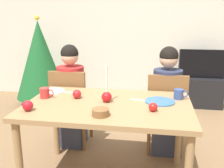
{
  "coord_description": "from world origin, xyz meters",
  "views": [
    {
      "loc": [
        0.37,
        -2.08,
        1.48
      ],
      "look_at": [
        0.0,
        0.2,
        0.87
      ],
      "focal_mm": 42.13,
      "sensor_mm": 36.0,
      "label": 1
    }
  ],
  "objects_px": {
    "apple_by_left_plate": "(153,107)",
    "plate_left": "(53,91)",
    "christmas_tree": "(40,60)",
    "apple_near_candle": "(77,94)",
    "dining_table": "(108,113)",
    "chair_right": "(166,109)",
    "chair_left": "(71,104)",
    "person_right_child": "(166,103)",
    "plate_right": "(160,101)",
    "person_left_child": "(71,98)",
    "candle_centerpiece": "(107,95)",
    "tv_stand": "(201,92)",
    "mug_left": "(45,93)",
    "apple_by_right_mug": "(28,106)",
    "bowl_walnuts": "(101,112)",
    "tv": "(204,64)",
    "mug_right": "(179,94)"
  },
  "relations": [
    {
      "from": "chair_left",
      "to": "person_left_child",
      "type": "bearing_deg",
      "value": 90.0
    },
    {
      "from": "tv_stand",
      "to": "bowl_walnuts",
      "type": "relative_size",
      "value": 4.93
    },
    {
      "from": "plate_right",
      "to": "apple_by_left_plate",
      "type": "distance_m",
      "value": 0.24
    },
    {
      "from": "chair_left",
      "to": "candle_centerpiece",
      "type": "xyz_separation_m",
      "value": [
        0.52,
        -0.57,
        0.3
      ]
    },
    {
      "from": "chair_left",
      "to": "chair_right",
      "type": "bearing_deg",
      "value": 0.0
    },
    {
      "from": "bowl_walnuts",
      "to": "apple_by_right_mug",
      "type": "distance_m",
      "value": 0.58
    },
    {
      "from": "person_right_child",
      "to": "christmas_tree",
      "type": "xyz_separation_m",
      "value": [
        -2.01,
        1.31,
        0.2
      ]
    },
    {
      "from": "chair_left",
      "to": "person_left_child",
      "type": "distance_m",
      "value": 0.07
    },
    {
      "from": "christmas_tree",
      "to": "mug_left",
      "type": "relative_size",
      "value": 11.33
    },
    {
      "from": "mug_right",
      "to": "apple_by_right_mug",
      "type": "height_order",
      "value": "mug_right"
    },
    {
      "from": "mug_left",
      "to": "apple_by_right_mug",
      "type": "relative_size",
      "value": 1.55
    },
    {
      "from": "christmas_tree",
      "to": "apple_near_candle",
      "type": "distance_m",
      "value": 2.2
    },
    {
      "from": "mug_left",
      "to": "apple_near_candle",
      "type": "bearing_deg",
      "value": 6.84
    },
    {
      "from": "tv_stand",
      "to": "plate_left",
      "type": "distance_m",
      "value": 2.74
    },
    {
      "from": "dining_table",
      "to": "mug_right",
      "type": "xyz_separation_m",
      "value": [
        0.6,
        0.23,
        0.13
      ]
    },
    {
      "from": "mug_right",
      "to": "apple_near_candle",
      "type": "distance_m",
      "value": 0.91
    },
    {
      "from": "apple_by_left_plate",
      "to": "apple_by_right_mug",
      "type": "bearing_deg",
      "value": -171.34
    },
    {
      "from": "chair_right",
      "to": "person_right_child",
      "type": "relative_size",
      "value": 0.77
    },
    {
      "from": "tv_stand",
      "to": "apple_by_right_mug",
      "type": "xyz_separation_m",
      "value": [
        -1.75,
        -2.57,
        0.55
      ]
    },
    {
      "from": "plate_left",
      "to": "apple_near_candle",
      "type": "relative_size",
      "value": 2.94
    },
    {
      "from": "mug_left",
      "to": "apple_by_left_plate",
      "type": "bearing_deg",
      "value": -11.05
    },
    {
      "from": "dining_table",
      "to": "plate_right",
      "type": "distance_m",
      "value": 0.46
    },
    {
      "from": "tv",
      "to": "apple_near_candle",
      "type": "relative_size",
      "value": 9.98
    },
    {
      "from": "chair_left",
      "to": "chair_right",
      "type": "relative_size",
      "value": 1.0
    },
    {
      "from": "christmas_tree",
      "to": "plate_right",
      "type": "distance_m",
      "value": 2.66
    },
    {
      "from": "person_left_child",
      "to": "candle_centerpiece",
      "type": "xyz_separation_m",
      "value": [
        0.52,
        -0.6,
        0.25
      ]
    },
    {
      "from": "dining_table",
      "to": "tv_stand",
      "type": "distance_m",
      "value": 2.61
    },
    {
      "from": "person_right_child",
      "to": "tv_stand",
      "type": "relative_size",
      "value": 1.83
    },
    {
      "from": "chair_left",
      "to": "candle_centerpiece",
      "type": "distance_m",
      "value": 0.82
    },
    {
      "from": "chair_right",
      "to": "apple_by_right_mug",
      "type": "distance_m",
      "value": 1.44
    },
    {
      "from": "chair_right",
      "to": "mug_left",
      "type": "xyz_separation_m",
      "value": [
        -1.11,
        -0.54,
        0.28
      ]
    },
    {
      "from": "chair_right",
      "to": "candle_centerpiece",
      "type": "distance_m",
      "value": 0.84
    },
    {
      "from": "dining_table",
      "to": "mug_right",
      "type": "relative_size",
      "value": 10.96
    },
    {
      "from": "bowl_walnuts",
      "to": "apple_near_candle",
      "type": "relative_size",
      "value": 1.64
    },
    {
      "from": "mug_left",
      "to": "apple_by_right_mug",
      "type": "bearing_deg",
      "value": -89.76
    },
    {
      "from": "apple_by_right_mug",
      "to": "mug_right",
      "type": "bearing_deg",
      "value": 22.74
    },
    {
      "from": "tv",
      "to": "mug_left",
      "type": "xyz_separation_m",
      "value": [
        -1.75,
        -2.24,
        0.09
      ]
    },
    {
      "from": "dining_table",
      "to": "apple_near_candle",
      "type": "distance_m",
      "value": 0.34
    },
    {
      "from": "dining_table",
      "to": "bowl_walnuts",
      "type": "distance_m",
      "value": 0.3
    },
    {
      "from": "tv",
      "to": "bowl_walnuts",
      "type": "bearing_deg",
      "value": -114.34
    },
    {
      "from": "person_right_child",
      "to": "plate_right",
      "type": "height_order",
      "value": "person_right_child"
    },
    {
      "from": "chair_left",
      "to": "apple_near_candle",
      "type": "relative_size",
      "value": 11.37
    },
    {
      "from": "chair_right",
      "to": "person_left_child",
      "type": "relative_size",
      "value": 0.77
    },
    {
      "from": "chair_right",
      "to": "apple_near_candle",
      "type": "height_order",
      "value": "chair_right"
    },
    {
      "from": "person_right_child",
      "to": "christmas_tree",
      "type": "bearing_deg",
      "value": 146.9
    },
    {
      "from": "bowl_walnuts",
      "to": "apple_near_candle",
      "type": "distance_m",
      "value": 0.48
    },
    {
      "from": "chair_right",
      "to": "christmas_tree",
      "type": "relative_size",
      "value": 0.61
    },
    {
      "from": "apple_by_left_plate",
      "to": "plate_left",
      "type": "bearing_deg",
      "value": 158.5
    },
    {
      "from": "christmas_tree",
      "to": "plate_left",
      "type": "distance_m",
      "value": 1.91
    },
    {
      "from": "mug_right",
      "to": "apple_by_right_mug",
      "type": "relative_size",
      "value": 1.52
    }
  ]
}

